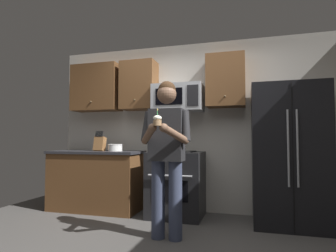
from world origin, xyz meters
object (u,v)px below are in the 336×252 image
refrigerator (289,155)px  bowl_large_white (115,147)px  knife_block (100,143)px  person (166,149)px  cupcake (157,120)px  oven_range (176,184)px  microwave (178,98)px

refrigerator → bowl_large_white: size_ratio=7.71×
knife_block → person: bearing=-33.8°
person → cupcake: person is taller
oven_range → bowl_large_white: size_ratio=3.99×
person → cupcake: bearing=-90.0°
microwave → cupcake: microwave is taller
oven_range → person: 1.08m
microwave → refrigerator: 1.72m
oven_range → cupcake: size_ratio=5.36×
microwave → person: size_ratio=0.42×
microwave → cupcake: bearing=-85.0°
microwave → bowl_large_white: 1.24m
microwave → oven_range: bearing=-90.0°
oven_range → person: (0.12, -0.93, 0.53)m
knife_block → cupcake: 1.83m
refrigerator → microwave: bearing=174.0°
person → bowl_large_white: bearing=139.0°
refrigerator → cupcake: refrigerator is taller
bowl_large_white → person: 1.47m
oven_range → microwave: bearing=90.0°
bowl_large_white → person: bearing=-41.0°
refrigerator → person: (-1.38, -0.89, 0.10)m
oven_range → refrigerator: size_ratio=0.52×
knife_block → cupcake: (1.34, -1.23, 0.25)m
bowl_large_white → microwave: bearing=4.7°
microwave → knife_block: size_ratio=2.31×
oven_range → knife_block: (-1.22, -0.03, 0.58)m
knife_block → person: 1.61m
cupcake → refrigerator: bearing=41.4°
person → oven_range: bearing=97.3°
oven_range → microwave: microwave is taller
refrigerator → cupcake: (-1.38, -1.22, 0.39)m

